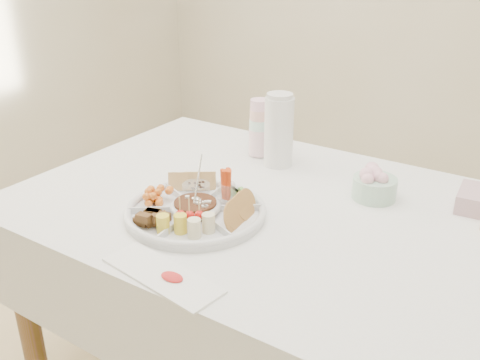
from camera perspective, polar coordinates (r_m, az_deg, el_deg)
The scene contains 13 objects.
dining_table at distance 1.74m, azimuth 3.69°, elevation -13.96°, with size 1.52×1.02×0.76m, color white.
party_tray at distance 1.47m, azimuth -4.76°, elevation -3.14°, with size 0.38×0.38×0.04m, color silver.
bean_dip at distance 1.46m, azimuth -4.77°, elevation -2.88°, with size 0.12×0.12×0.04m, color #5A2415.
tortillas at distance 1.40m, azimuth -0.23°, elevation -3.47°, with size 0.10×0.10×0.06m, color #9B6841, non-canonical shape.
carrot_cucumber at distance 1.51m, azimuth -0.50°, elevation -0.50°, with size 0.10×0.10×0.09m, color red, non-canonical shape.
pita_raisins at distance 1.58m, azimuth -4.70°, elevation -0.27°, with size 0.11×0.11×0.06m, color #EBC667, non-canonical shape.
cherries at distance 1.53m, azimuth -8.96°, elevation -1.65°, with size 0.10×0.10×0.04m, color #CA7015, non-canonical shape.
granola_chunks at distance 1.41m, azimuth -9.41°, elevation -3.95°, with size 0.10×0.10×0.05m, color brown, non-canonical shape.
banana_tomato at distance 1.34m, azimuth -4.92°, elevation -4.30°, with size 0.11×0.11×0.09m, color #FFEE91, non-canonical shape.
cup_stack at distance 1.86m, azimuth 2.10°, elevation 5.63°, with size 0.07×0.07×0.20m, color silver.
thermos at distance 1.77m, azimuth 4.17°, elevation 5.42°, with size 0.10×0.10×0.25m, color white.
flower_bowl at distance 1.61m, azimuth 14.19°, elevation -0.32°, with size 0.13×0.13×0.10m, color #8BCCA9.
placemat at distance 1.24m, azimuth -8.33°, elevation -10.00°, with size 0.31×0.10×0.01m, color white.
Camera 1 is at (0.66, -1.20, 1.45)m, focal length 40.00 mm.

